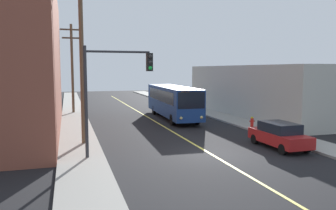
{
  "coord_description": "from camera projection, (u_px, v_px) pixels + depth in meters",
  "views": [
    {
      "loc": [
        -7.9,
        -17.58,
        4.89
      ],
      "look_at": [
        0.0,
        8.63,
        2.0
      ],
      "focal_mm": 35.93,
      "sensor_mm": 36.0,
      "label": 1
    }
  ],
  "objects": [
    {
      "name": "utility_pole_near",
      "position": [
        82.0,
        49.0,
        21.19
      ],
      "size": [
        2.4,
        0.28,
        11.02
      ],
      "color": "brown",
      "rests_on": "sidewalk_left"
    },
    {
      "name": "utility_pole_mid",
      "position": [
        72.0,
        64.0,
        36.95
      ],
      "size": [
        2.4,
        0.28,
        9.67
      ],
      "color": "brown",
      "rests_on": "sidewalk_left"
    },
    {
      "name": "traffic_signal_left_corner",
      "position": [
        115.0,
        80.0,
        18.22
      ],
      "size": [
        3.75,
        0.48,
        6.0
      ],
      "color": "#2D2D33",
      "rests_on": "sidewalk_left"
    },
    {
      "name": "sidewalk_right",
      "position": [
        239.0,
        122.0,
        31.11
      ],
      "size": [
        2.5,
        90.0,
        0.15
      ],
      "primitive_type": "cube",
      "color": "gray",
      "rests_on": "ground"
    },
    {
      "name": "city_bus",
      "position": [
        172.0,
        100.0,
        33.64
      ],
      "size": [
        3.03,
        12.23,
        3.2
      ],
      "color": "navy",
      "rests_on": "ground"
    },
    {
      "name": "sidewalk_left",
      "position": [
        77.0,
        130.0,
        26.95
      ],
      "size": [
        2.5,
        90.0,
        0.15
      ],
      "primitive_type": "cube",
      "color": "gray",
      "rests_on": "ground"
    },
    {
      "name": "fire_hydrant",
      "position": [
        252.0,
        121.0,
        28.07
      ],
      "size": [
        0.44,
        0.26,
        0.84
      ],
      "color": "red",
      "rests_on": "sidewalk_right"
    },
    {
      "name": "ground_plane",
      "position": [
        211.0,
        154.0,
        19.52
      ],
      "size": [
        120.0,
        120.0,
        0.0
      ],
      "primitive_type": "plane",
      "color": "black"
    },
    {
      "name": "parked_car_red",
      "position": [
        279.0,
        135.0,
        20.92
      ],
      "size": [
        1.85,
        4.41,
        1.62
      ],
      "color": "maroon",
      "rests_on": "ground"
    },
    {
      "name": "lane_stripe_center",
      "position": [
        150.0,
        118.0,
        33.8
      ],
      "size": [
        0.16,
        60.0,
        0.01
      ],
      "primitive_type": "cube",
      "color": "#D8CC4C",
      "rests_on": "ground"
    },
    {
      "name": "building_right_warehouse",
      "position": [
        280.0,
        90.0,
        36.89
      ],
      "size": [
        12.0,
        22.55,
        5.31
      ],
      "color": "#B2B2A8",
      "rests_on": "ground"
    }
  ]
}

